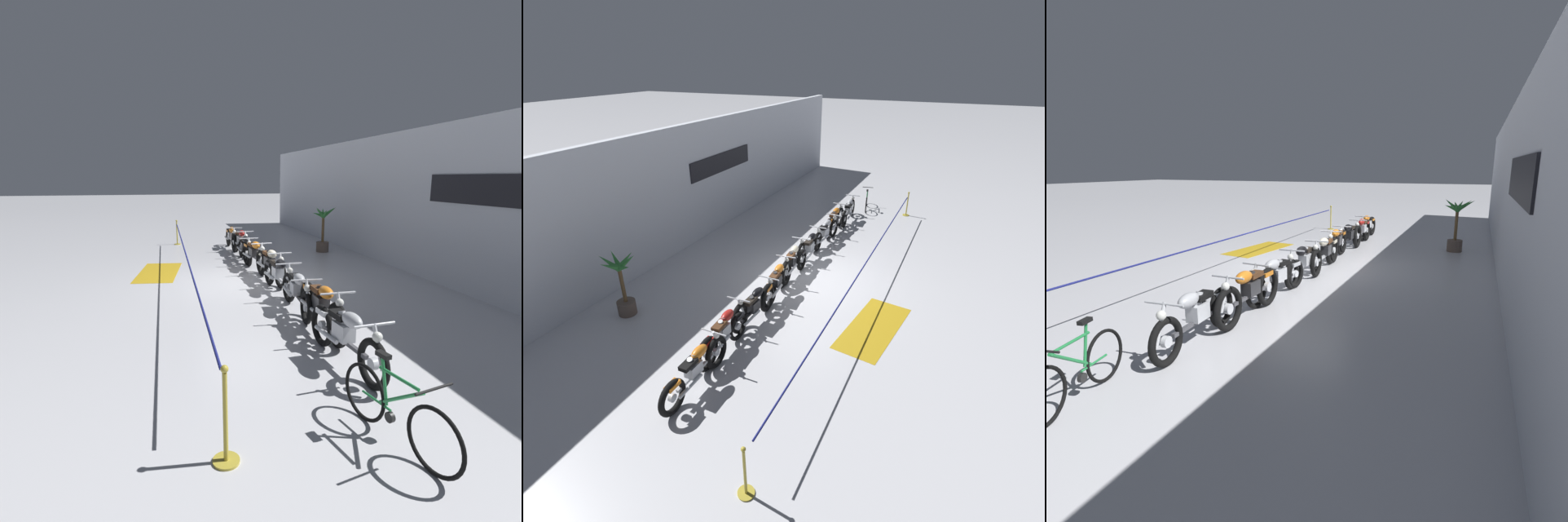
% 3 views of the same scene
% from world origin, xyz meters
% --- Properties ---
extents(ground_plane, '(120.00, 120.00, 0.00)m').
position_xyz_m(ground_plane, '(0.00, 0.00, 0.00)').
color(ground_plane, silver).
extents(back_wall, '(28.00, 0.29, 4.20)m').
position_xyz_m(back_wall, '(0.01, 5.12, 2.10)').
color(back_wall, silver).
rests_on(back_wall, ground).
extents(motorcycle_orange_0, '(2.23, 0.62, 0.95)m').
position_xyz_m(motorcycle_orange_0, '(-5.31, 0.48, 0.47)').
color(motorcycle_orange_0, black).
rests_on(motorcycle_orange_0, ground).
extents(motorcycle_red_1, '(2.29, 0.62, 0.98)m').
position_xyz_m(motorcycle_red_1, '(-3.99, 0.63, 0.49)').
color(motorcycle_red_1, black).
rests_on(motorcycle_red_1, ground).
extents(motorcycle_black_2, '(2.33, 0.62, 0.94)m').
position_xyz_m(motorcycle_black_2, '(-2.72, 0.53, 0.47)').
color(motorcycle_black_2, black).
rests_on(motorcycle_black_2, ground).
extents(motorcycle_orange_3, '(2.29, 0.62, 0.97)m').
position_xyz_m(motorcycle_orange_3, '(-1.35, 0.55, 0.48)').
color(motorcycle_orange_3, black).
rests_on(motorcycle_orange_3, ground).
extents(motorcycle_cream_4, '(2.42, 0.62, 0.94)m').
position_xyz_m(motorcycle_cream_4, '(0.04, 0.69, 0.47)').
color(motorcycle_cream_4, black).
rests_on(motorcycle_cream_4, ground).
extents(motorcycle_black_5, '(2.28, 0.62, 0.92)m').
position_xyz_m(motorcycle_black_5, '(1.28, 0.59, 0.46)').
color(motorcycle_black_5, black).
rests_on(motorcycle_black_5, ground).
extents(motorcycle_silver_6, '(2.24, 0.62, 0.91)m').
position_xyz_m(motorcycle_silver_6, '(2.74, 0.59, 0.46)').
color(motorcycle_silver_6, black).
rests_on(motorcycle_silver_6, ground).
extents(motorcycle_orange_7, '(2.19, 0.62, 0.97)m').
position_xyz_m(motorcycle_orange_7, '(3.99, 0.65, 0.48)').
color(motorcycle_orange_7, black).
rests_on(motorcycle_orange_7, ground).
extents(motorcycle_silver_8, '(2.24, 0.62, 0.93)m').
position_xyz_m(motorcycle_silver_8, '(5.34, 0.49, 0.47)').
color(motorcycle_silver_8, black).
rests_on(motorcycle_silver_8, ground).
extents(bicycle, '(1.68, 0.54, 0.95)m').
position_xyz_m(bicycle, '(7.21, 0.21, 0.37)').
color(bicycle, black).
rests_on(bicycle, ground).
extents(potted_palm_left_of_row, '(0.98, 0.98, 1.81)m').
position_xyz_m(potted_palm_left_of_row, '(-3.85, 3.82, 0.88)').
color(potted_palm_left_of_row, brown).
rests_on(potted_palm_left_of_row, ground).
extents(stanchion_far_left, '(13.85, 0.28, 1.05)m').
position_xyz_m(stanchion_far_left, '(-1.43, -1.60, 0.77)').
color(stanchion_far_left, gold).
rests_on(stanchion_far_left, ground).
extents(stanchion_mid_left, '(0.28, 0.28, 1.05)m').
position_xyz_m(stanchion_mid_left, '(7.09, -1.60, 0.36)').
color(stanchion_mid_left, gold).
rests_on(stanchion_mid_left, ground).
extents(floor_banner, '(2.78, 1.49, 0.01)m').
position_xyz_m(floor_banner, '(-1.69, -2.34, 0.00)').
color(floor_banner, '#B78E19').
rests_on(floor_banner, ground).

